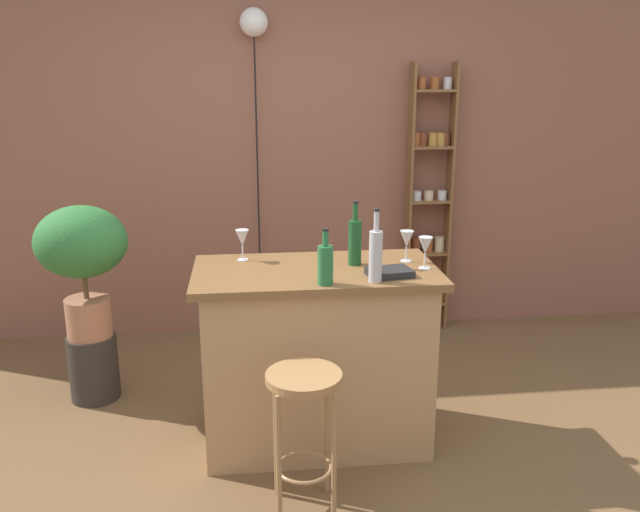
{
  "coord_description": "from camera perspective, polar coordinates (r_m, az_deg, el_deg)",
  "views": [
    {
      "loc": [
        -0.33,
        -2.83,
        1.9
      ],
      "look_at": [
        0.05,
        0.55,
        0.95
      ],
      "focal_mm": 36.54,
      "sensor_mm": 36.0,
      "label": 1
    }
  ],
  "objects": [
    {
      "name": "potted_plant",
      "position": [
        3.98,
        -20.12,
        0.31
      ],
      "size": [
        0.52,
        0.47,
        0.79
      ],
      "color": "#A86B4C",
      "rests_on": "plant_stool"
    },
    {
      "name": "bar_stool",
      "position": [
        2.9,
        -1.41,
        -13.33
      ],
      "size": [
        0.33,
        0.33,
        0.67
      ],
      "color": "#997047",
      "rests_on": "ground"
    },
    {
      "name": "kitchen_counter",
      "position": [
        3.45,
        -0.36,
        -8.68
      ],
      "size": [
        1.24,
        0.66,
        0.96
      ],
      "color": "tan",
      "rests_on": "ground"
    },
    {
      "name": "wine_glass_center",
      "position": [
        3.31,
        9.22,
        0.86
      ],
      "size": [
        0.07,
        0.07,
        0.16
      ],
      "color": "silver",
      "rests_on": "kitchen_counter"
    },
    {
      "name": "back_wall",
      "position": [
        4.82,
        -2.51,
        9.63
      ],
      "size": [
        6.4,
        0.1,
        2.8
      ],
      "primitive_type": "cube",
      "color": "#8C5642",
      "rests_on": "ground"
    },
    {
      "name": "bottle_spirits_clear",
      "position": [
        3.06,
        4.9,
        0.13
      ],
      "size": [
        0.06,
        0.06,
        0.35
      ],
      "color": "#B2B2B7",
      "rests_on": "kitchen_counter"
    },
    {
      "name": "cookbook",
      "position": [
        3.19,
        6.11,
        -1.44
      ],
      "size": [
        0.23,
        0.18,
        0.03
      ],
      "primitive_type": "cube",
      "rotation": [
        0.0,
        0.0,
        0.17
      ],
      "color": "black",
      "rests_on": "kitchen_counter"
    },
    {
      "name": "plant_stool",
      "position": [
        4.21,
        -19.2,
        -9.15
      ],
      "size": [
        0.29,
        0.29,
        0.4
      ],
      "primitive_type": "cylinder",
      "color": "#2D2823",
      "rests_on": "ground"
    },
    {
      "name": "ground",
      "position": [
        3.43,
        0.22,
        -18.11
      ],
      "size": [
        12.0,
        12.0,
        0.0
      ],
      "primitive_type": "plane",
      "color": "brown"
    },
    {
      "name": "bottle_wine_red",
      "position": [
        3.33,
        3.08,
        1.33
      ],
      "size": [
        0.07,
        0.07,
        0.33
      ],
      "color": "#194C23",
      "rests_on": "kitchen_counter"
    },
    {
      "name": "spice_shelf",
      "position": [
        4.91,
        9.51,
        4.62
      ],
      "size": [
        0.32,
        0.15,
        1.99
      ],
      "color": "brown",
      "rests_on": "ground"
    },
    {
      "name": "bottle_soda_blue",
      "position": [
        3.02,
        0.48,
        -0.67
      ],
      "size": [
        0.07,
        0.07,
        0.27
      ],
      "color": "#236638",
      "rests_on": "kitchen_counter"
    },
    {
      "name": "wine_glass_right",
      "position": [
        3.42,
        7.61,
        1.43
      ],
      "size": [
        0.07,
        0.07,
        0.16
      ],
      "color": "silver",
      "rests_on": "kitchen_counter"
    },
    {
      "name": "pendant_globe_light",
      "position": [
        4.68,
        -5.81,
        19.11
      ],
      "size": [
        0.19,
        0.19,
        2.34
      ],
      "color": "black",
      "rests_on": "ground"
    },
    {
      "name": "wine_glass_left",
      "position": [
        3.44,
        -6.83,
        1.53
      ],
      "size": [
        0.07,
        0.07,
        0.16
      ],
      "color": "silver",
      "rests_on": "kitchen_counter"
    }
  ]
}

